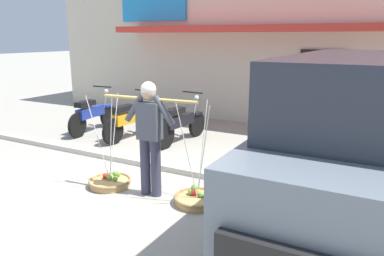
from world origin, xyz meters
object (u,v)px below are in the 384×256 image
Objects in this scene: fruit_basket_left_side at (110,181)px; motorcycle_second_in_row at (131,119)px; fruit_basket_right_side at (197,198)px; motorcycle_nearest_shop at (92,114)px; parked_truck at (365,138)px; motorcycle_third_in_row at (181,123)px; fruit_vendor at (150,131)px.

fruit_basket_left_side is 0.80× the size of motorcycle_second_in_row.
fruit_basket_left_side is 1.51m from fruit_basket_right_side.
fruit_basket_right_side is at bearing -29.66° from motorcycle_nearest_shop.
parked_truck is at bearing 11.82° from fruit_basket_right_side.
motorcycle_second_in_row is at bearing -167.16° from motorcycle_third_in_row.
fruit_basket_right_side reaches higher than motorcycle_second_in_row.
motorcycle_third_in_row is at bearing 111.33° from fruit_vendor.
parked_truck reaches higher than fruit_vendor.
fruit_vendor reaches higher than motorcycle_third_in_row.
parked_truck reaches higher than fruit_basket_left_side.
motorcycle_nearest_shop is (-2.69, 2.49, 0.38)m from fruit_basket_left_side.
motorcycle_third_in_row is (1.17, 0.27, 0.00)m from motorcycle_second_in_row.
motorcycle_third_in_row is at bearing 5.08° from motorcycle_nearest_shop.
motorcycle_nearest_shop is (-4.19, 2.39, 0.38)m from fruit_basket_right_side.
fruit_basket_right_side is (0.75, 0.06, -0.90)m from fruit_vendor.
fruit_vendor is at bearing -47.24° from motorcycle_second_in_row.
fruit_basket_left_side is 2.75m from motorcycle_third_in_row.
parked_truck is at bearing -29.62° from motorcycle_third_in_row.
motorcycle_second_in_row is (-2.96, 2.33, 0.38)m from fruit_basket_right_side.
fruit_basket_right_side is 2.33m from parked_truck.
fruit_basket_left_side is 1.00× the size of fruit_basket_right_side.
motorcycle_third_in_row is 4.45m from parked_truck.
fruit_basket_right_side is at bearing 4.33° from fruit_vendor.
motorcycle_nearest_shop is at bearing -174.92° from motorcycle_third_in_row.
fruit_basket_left_side is at bearing -42.82° from motorcycle_nearest_shop.
motorcycle_third_in_row is at bearing 124.49° from fruit_basket_right_side.
fruit_basket_left_side is 2.87m from motorcycle_second_in_row.
fruit_basket_left_side is 0.30× the size of parked_truck.
fruit_vendor is 0.35× the size of parked_truck.
fruit_vendor is at bearing -170.17° from parked_truck.
fruit_basket_right_side is 3.79m from motorcycle_second_in_row.
fruit_basket_left_side is 0.80× the size of motorcycle_third_in_row.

